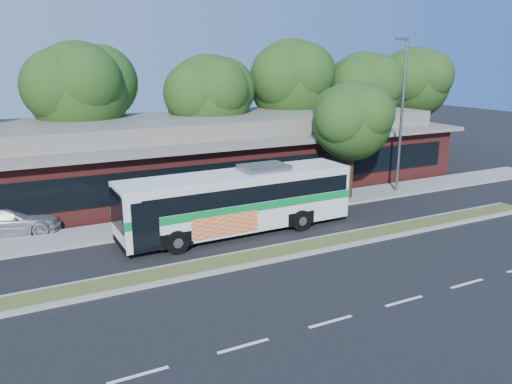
% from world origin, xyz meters
% --- Properties ---
extents(ground, '(120.00, 120.00, 0.00)m').
position_xyz_m(ground, '(0.00, 0.00, 0.00)').
color(ground, black).
rests_on(ground, ground).
extents(median_strip, '(26.00, 1.10, 0.15)m').
position_xyz_m(median_strip, '(0.00, 0.60, 0.07)').
color(median_strip, '#545C27').
rests_on(median_strip, ground).
extents(sidewalk, '(44.00, 2.60, 0.12)m').
position_xyz_m(sidewalk, '(0.00, 6.40, 0.06)').
color(sidewalk, gray).
rests_on(sidewalk, ground).
extents(plaza_building, '(33.20, 11.20, 4.45)m').
position_xyz_m(plaza_building, '(0.00, 12.99, 2.13)').
color(plaza_building, maroon).
rests_on(plaza_building, ground).
extents(lamp_post, '(0.93, 0.18, 9.07)m').
position_xyz_m(lamp_post, '(9.56, 6.00, 4.90)').
color(lamp_post, slate).
rests_on(lamp_post, ground).
extents(tree_bg_b, '(6.69, 6.00, 9.00)m').
position_xyz_m(tree_bg_b, '(-6.57, 16.14, 6.14)').
color(tree_bg_b, black).
rests_on(tree_bg_b, ground).
extents(tree_bg_c, '(6.24, 5.60, 8.26)m').
position_xyz_m(tree_bg_c, '(1.40, 15.13, 5.59)').
color(tree_bg_c, black).
rests_on(tree_bg_c, ground).
extents(tree_bg_d, '(6.91, 6.20, 9.37)m').
position_xyz_m(tree_bg_d, '(8.45, 16.15, 6.42)').
color(tree_bg_d, black).
rests_on(tree_bg_d, ground).
extents(tree_bg_e, '(6.47, 5.80, 8.50)m').
position_xyz_m(tree_bg_e, '(14.42, 15.14, 5.74)').
color(tree_bg_e, black).
rests_on(tree_bg_e, ground).
extents(tree_bg_f, '(6.69, 6.00, 8.92)m').
position_xyz_m(tree_bg_f, '(20.43, 16.14, 6.06)').
color(tree_bg_f, black).
rests_on(tree_bg_f, ground).
extents(transit_bus, '(11.18, 2.80, 3.12)m').
position_xyz_m(transit_bus, '(-2.02, 3.80, 1.74)').
color(transit_bus, silver).
rests_on(transit_bus, ground).
extents(sedan, '(5.08, 2.72, 1.40)m').
position_xyz_m(sedan, '(-11.75, 8.42, 0.70)').
color(sedan, silver).
rests_on(sedan, ground).
extents(sidewalk_tree, '(4.95, 4.44, 6.76)m').
position_xyz_m(sidewalk_tree, '(6.46, 6.31, 4.64)').
color(sidewalk_tree, black).
rests_on(sidewalk_tree, ground).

